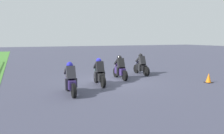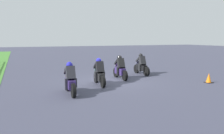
{
  "view_description": "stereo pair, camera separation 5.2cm",
  "coord_description": "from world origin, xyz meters",
  "views": [
    {
      "loc": [
        -12.15,
        5.25,
        2.59
      ],
      "look_at": [
        -0.17,
        0.01,
        0.9
      ],
      "focal_mm": 35.7,
      "sensor_mm": 36.0,
      "label": 1
    },
    {
      "loc": [
        -12.17,
        5.2,
        2.59
      ],
      "look_at": [
        -0.17,
        0.01,
        0.9
      ],
      "focal_mm": 35.7,
      "sensor_mm": 36.0,
      "label": 2
    }
  ],
  "objects": [
    {
      "name": "rider_lane_a",
      "position": [
        1.53,
        -3.03,
        0.62
      ],
      "size": [
        2.04,
        0.54,
        1.51
      ],
      "rotation": [
        0.0,
        0.0,
        -0.0
      ],
      "color": "black",
      "rests_on": "ground_plane"
    },
    {
      "name": "rider_lane_b",
      "position": [
        0.57,
        -0.88,
        0.62
      ],
      "size": [
        2.04,
        0.55,
        1.51
      ],
      "rotation": [
        0.0,
        0.0,
        -0.03
      ],
      "color": "black",
      "rests_on": "ground_plane"
    },
    {
      "name": "rider_lane_c",
      "position": [
        -0.72,
        1.01,
        0.62
      ],
      "size": [
        2.04,
        0.55,
        1.51
      ],
      "rotation": [
        0.0,
        0.0,
        -0.08
      ],
      "color": "black",
      "rests_on": "ground_plane"
    },
    {
      "name": "rider_lane_d",
      "position": [
        -2.08,
        2.94,
        0.62
      ],
      "size": [
        2.04,
        0.55,
        1.51
      ],
      "rotation": [
        0.0,
        0.0,
        -0.04
      ],
      "color": "black",
      "rests_on": "ground_plane"
    },
    {
      "name": "traffic_cone",
      "position": [
        -2.66,
        -5.08,
        0.26
      ],
      "size": [
        0.4,
        0.4,
        0.57
      ],
      "color": "black",
      "rests_on": "ground_plane"
    },
    {
      "name": "ground_plane",
      "position": [
        0.0,
        0.0,
        0.0
      ],
      "size": [
        120.0,
        120.0,
        0.0
      ],
      "primitive_type": "plane",
      "color": "#404154"
    }
  ]
}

